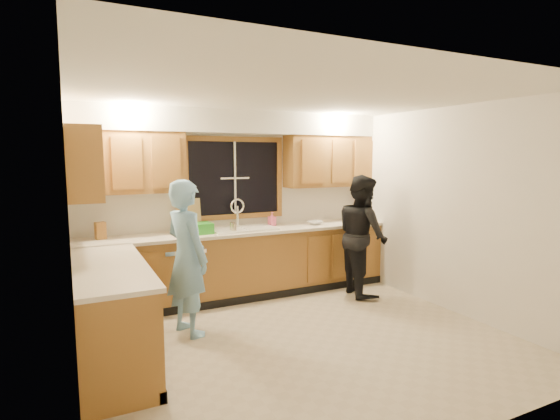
{
  "coord_description": "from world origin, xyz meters",
  "views": [
    {
      "loc": [
        -2.1,
        -3.82,
        1.9
      ],
      "look_at": [
        0.09,
        0.65,
        1.29
      ],
      "focal_mm": 28.0,
      "sensor_mm": 36.0,
      "label": 1
    }
  ],
  "objects_px": {
    "dishwasher": "(181,274)",
    "man": "(187,258)",
    "knife_block": "(100,231)",
    "soap_bottle": "(272,219)",
    "dish_crate": "(200,228)",
    "bowl": "(315,223)",
    "stove": "(117,337)",
    "sink": "(243,234)",
    "woman": "(362,235)"
  },
  "relations": [
    {
      "from": "bowl",
      "to": "dish_crate",
      "type": "bearing_deg",
      "value": -179.79
    },
    {
      "from": "dishwasher",
      "to": "stove",
      "type": "bearing_deg",
      "value": -117.69
    },
    {
      "from": "dishwasher",
      "to": "woman",
      "type": "xyz_separation_m",
      "value": [
        2.37,
        -0.61,
        0.42
      ]
    },
    {
      "from": "stove",
      "to": "sink",
      "type": "bearing_deg",
      "value": 45.39
    },
    {
      "from": "dishwasher",
      "to": "sink",
      "type": "bearing_deg",
      "value": 0.99
    },
    {
      "from": "soap_bottle",
      "to": "man",
      "type": "bearing_deg",
      "value": -144.78
    },
    {
      "from": "soap_bottle",
      "to": "bowl",
      "type": "height_order",
      "value": "soap_bottle"
    },
    {
      "from": "knife_block",
      "to": "bowl",
      "type": "relative_size",
      "value": 0.98
    },
    {
      "from": "sink",
      "to": "knife_block",
      "type": "relative_size",
      "value": 4.18
    },
    {
      "from": "woman",
      "to": "dish_crate",
      "type": "distance_m",
      "value": 2.2
    },
    {
      "from": "knife_block",
      "to": "dish_crate",
      "type": "distance_m",
      "value": 1.18
    },
    {
      "from": "knife_block",
      "to": "soap_bottle",
      "type": "bearing_deg",
      "value": -14.03
    },
    {
      "from": "stove",
      "to": "woman",
      "type": "bearing_deg",
      "value": 19.95
    },
    {
      "from": "dishwasher",
      "to": "bowl",
      "type": "bearing_deg",
      "value": -0.67
    },
    {
      "from": "dish_crate",
      "to": "bowl",
      "type": "relative_size",
      "value": 1.38
    },
    {
      "from": "sink",
      "to": "dishwasher",
      "type": "xyz_separation_m",
      "value": [
        -0.85,
        -0.01,
        -0.45
      ]
    },
    {
      "from": "stove",
      "to": "bowl",
      "type": "xyz_separation_m",
      "value": [
        2.91,
        1.79,
        0.5
      ]
    },
    {
      "from": "sink",
      "to": "soap_bottle",
      "type": "relative_size",
      "value": 4.4
    },
    {
      "from": "dishwasher",
      "to": "knife_block",
      "type": "height_order",
      "value": "knife_block"
    },
    {
      "from": "sink",
      "to": "stove",
      "type": "xyz_separation_m",
      "value": [
        -1.8,
        -1.82,
        -0.41
      ]
    },
    {
      "from": "stove",
      "to": "dish_crate",
      "type": "relative_size",
      "value": 3.12
    },
    {
      "from": "man",
      "to": "knife_block",
      "type": "relative_size",
      "value": 8.08
    },
    {
      "from": "man",
      "to": "dishwasher",
      "type": "bearing_deg",
      "value": -27.03
    },
    {
      "from": "stove",
      "to": "bowl",
      "type": "bearing_deg",
      "value": 31.59
    },
    {
      "from": "man",
      "to": "woman",
      "type": "height_order",
      "value": "man"
    },
    {
      "from": "woman",
      "to": "bowl",
      "type": "height_order",
      "value": "woman"
    },
    {
      "from": "dishwasher",
      "to": "bowl",
      "type": "relative_size",
      "value": 3.91
    },
    {
      "from": "dishwasher",
      "to": "woman",
      "type": "height_order",
      "value": "woman"
    },
    {
      "from": "soap_bottle",
      "to": "dish_crate",
      "type": "bearing_deg",
      "value": -170.92
    },
    {
      "from": "woman",
      "to": "bowl",
      "type": "relative_size",
      "value": 7.88
    },
    {
      "from": "sink",
      "to": "soap_bottle",
      "type": "xyz_separation_m",
      "value": [
        0.5,
        0.13,
        0.15
      ]
    },
    {
      "from": "dish_crate",
      "to": "dishwasher",
      "type": "bearing_deg",
      "value": 173.37
    },
    {
      "from": "stove",
      "to": "soap_bottle",
      "type": "bearing_deg",
      "value": 40.42
    },
    {
      "from": "stove",
      "to": "dish_crate",
      "type": "bearing_deg",
      "value": 56.01
    },
    {
      "from": "sink",
      "to": "man",
      "type": "relative_size",
      "value": 0.52
    },
    {
      "from": "stove",
      "to": "knife_block",
      "type": "distance_m",
      "value": 2.01
    },
    {
      "from": "dishwasher",
      "to": "man",
      "type": "bearing_deg",
      "value": -99.02
    },
    {
      "from": "stove",
      "to": "knife_block",
      "type": "bearing_deg",
      "value": 89.07
    },
    {
      "from": "woman",
      "to": "stove",
      "type": "bearing_deg",
      "value": 121.66
    },
    {
      "from": "stove",
      "to": "man",
      "type": "distance_m",
      "value": 1.27
    },
    {
      "from": "dishwasher",
      "to": "soap_bottle",
      "type": "distance_m",
      "value": 1.48
    },
    {
      "from": "woman",
      "to": "knife_block",
      "type": "bearing_deg",
      "value": 89.3
    },
    {
      "from": "knife_block",
      "to": "bowl",
      "type": "distance_m",
      "value": 2.88
    },
    {
      "from": "man",
      "to": "soap_bottle",
      "type": "xyz_separation_m",
      "value": [
        1.49,
        1.05,
        0.19
      ]
    },
    {
      "from": "stove",
      "to": "soap_bottle",
      "type": "distance_m",
      "value": 3.07
    },
    {
      "from": "sink",
      "to": "knife_block",
      "type": "distance_m",
      "value": 1.78
    },
    {
      "from": "sink",
      "to": "man",
      "type": "distance_m",
      "value": 1.36
    },
    {
      "from": "sink",
      "to": "knife_block",
      "type": "bearing_deg",
      "value": 176.73
    },
    {
      "from": "dishwasher",
      "to": "stove",
      "type": "height_order",
      "value": "stove"
    },
    {
      "from": "man",
      "to": "bowl",
      "type": "xyz_separation_m",
      "value": [
        2.1,
        0.88,
        0.11
      ]
    }
  ]
}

